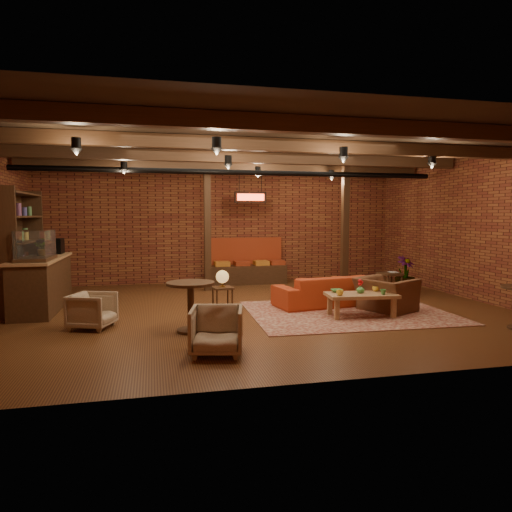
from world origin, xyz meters
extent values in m
plane|color=#381C0E|center=(0.00, 0.00, 0.00)|extent=(10.00, 10.00, 0.00)
cube|color=black|center=(0.00, 0.00, 3.20)|extent=(10.00, 8.00, 0.02)
cube|color=maroon|center=(0.00, 4.00, 1.60)|extent=(10.00, 0.02, 3.20)
cube|color=maroon|center=(0.00, -4.00, 1.60)|extent=(10.00, 0.02, 3.20)
cube|color=maroon|center=(5.00, 0.00, 1.60)|extent=(0.02, 8.00, 3.20)
cylinder|color=black|center=(0.00, 1.60, 2.85)|extent=(9.60, 0.12, 0.12)
cube|color=black|center=(-0.60, 2.60, 1.60)|extent=(0.16, 0.16, 3.20)
cube|color=black|center=(2.80, 2.00, 1.60)|extent=(0.16, 0.16, 3.20)
imported|color=#337F33|center=(-4.00, 1.20, 1.22)|extent=(0.35, 0.39, 0.30)
cube|color=red|center=(0.60, 3.10, 2.35)|extent=(0.86, 0.06, 0.30)
cube|color=maroon|center=(1.72, -0.65, 0.01)|extent=(3.87, 3.01, 0.01)
imported|color=#A63317|center=(1.58, 0.10, 0.32)|extent=(2.29, 1.17, 0.64)
cube|color=#956345|center=(1.80, -1.03, 0.41)|extent=(1.33, 0.76, 0.06)
cube|color=#956345|center=(1.25, -1.21, 0.19)|extent=(0.08, 0.08, 0.38)
cube|color=#956345|center=(2.31, -1.31, 0.19)|extent=(0.08, 0.08, 0.38)
cube|color=#956345|center=(1.30, -0.76, 0.19)|extent=(0.08, 0.08, 0.38)
cube|color=#956345|center=(2.35, -0.86, 0.19)|extent=(0.08, 0.08, 0.38)
imported|color=yellow|center=(1.33, -1.14, 0.49)|extent=(0.14, 0.14, 0.10)
imported|color=#438F41|center=(2.14, -1.22, 0.49)|extent=(0.11, 0.11, 0.10)
imported|color=yellow|center=(2.18, -0.87, 0.49)|extent=(0.14, 0.14, 0.10)
imported|color=#438F41|center=(1.42, -0.79, 0.47)|extent=(0.24, 0.24, 0.06)
imported|color=#438F41|center=(1.81, -0.98, 0.50)|extent=(0.13, 0.13, 0.12)
sphere|color=red|center=(1.81, -0.98, 0.64)|extent=(0.10, 0.10, 0.10)
cube|color=black|center=(-0.61, 0.09, 0.46)|extent=(0.43, 0.43, 0.04)
cylinder|color=black|center=(-0.61, 0.09, 0.22)|extent=(0.03, 0.03, 0.44)
cylinder|color=#A88638|center=(-0.61, 0.09, 0.48)|extent=(0.13, 0.13, 0.02)
cylinder|color=#A88638|center=(-0.61, 0.09, 0.55)|extent=(0.04, 0.04, 0.18)
sphere|color=gold|center=(-0.61, 0.09, 0.68)|extent=(0.26, 0.26, 0.26)
cylinder|color=black|center=(-1.36, -1.41, 0.79)|extent=(0.78, 0.78, 0.04)
cylinder|color=black|center=(-1.36, -1.41, 0.40)|extent=(0.11, 0.11, 0.76)
cylinder|color=black|center=(-1.36, -1.41, 0.02)|extent=(0.47, 0.47, 0.04)
imported|color=beige|center=(-2.93, -0.84, 0.33)|extent=(0.78, 0.81, 0.66)
imported|color=beige|center=(-1.12, -2.70, 0.36)|extent=(0.81, 0.78, 0.71)
imported|color=brown|center=(2.51, -0.67, 0.44)|extent=(1.03, 1.19, 0.88)
cube|color=black|center=(3.51, 1.00, 0.50)|extent=(0.53, 0.53, 0.04)
cylinder|color=black|center=(3.51, 1.00, 0.24)|extent=(0.04, 0.04, 0.48)
imported|color=black|center=(3.51, 1.00, 0.54)|extent=(0.20, 0.25, 0.02)
imported|color=#4C7F4C|center=(4.13, 1.35, 1.31)|extent=(1.93, 1.93, 2.62)
camera|label=1|loc=(-1.94, -8.70, 1.88)|focal=32.00mm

